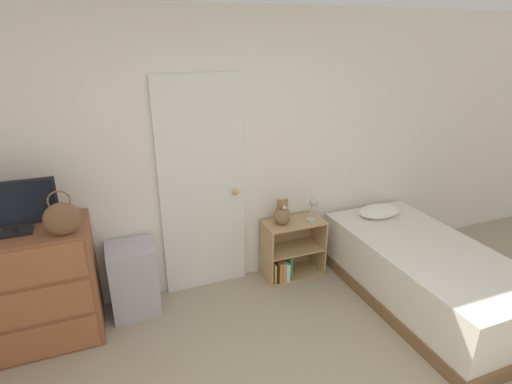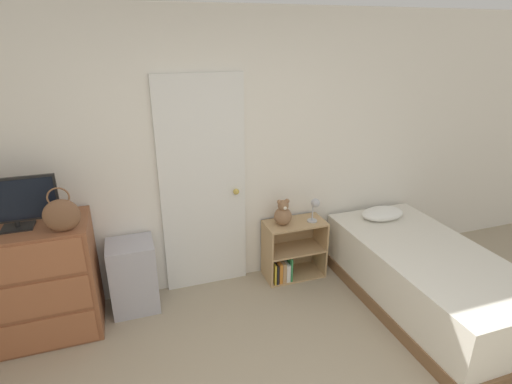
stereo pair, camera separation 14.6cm
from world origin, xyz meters
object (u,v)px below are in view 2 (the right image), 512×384
Objects in this scene: tv at (12,203)px; handbag at (62,215)px; storage_bin at (133,276)px; dresser at (37,281)px; bed at (425,277)px; teddy_bear at (283,214)px; desk_lamp at (315,206)px; bookshelf at (290,254)px.

tv is 0.38m from handbag.
dresser is at bearing -172.46° from storage_bin.
storage_bin is at bearing 33.29° from handbag.
bed is at bearing -11.91° from tv.
handbag is 3.07m from bed.
teddy_bear is 0.32m from desk_lamp.
teddy_bear reaches higher than bed.
dresser is 2.17m from teddy_bear.
bed is (2.91, -0.52, -0.82)m from handbag.
bed is at bearing -10.13° from handbag.
teddy_bear is at bearing 3.09° from dresser.
tv is at bearing -147.88° from dresser.
bookshelf is 0.57m from desk_lamp.
handbag reaches higher than storage_bin.
dresser is at bearing 148.49° from handbag.
tv reaches higher than handbag.
dresser is 0.75m from storage_bin.
desk_lamp is (2.17, 0.26, -0.34)m from handbag.
tv reaches higher than bed.
teddy_bear is at bearing 9.19° from handbag.
teddy_bear is 1.07× the size of desk_lamp.
bookshelf is at bearing 167.86° from desk_lamp.
teddy_bear is at bearing 142.15° from bed.
tv is 3.43m from bed.
desk_lamp is 0.12× the size of bed.
bookshelf is 0.47m from teddy_bear.
bookshelf is at bearing 8.97° from handbag.
bed is at bearing -37.85° from teddy_bear.
handbag is at bearing -170.81° from teddy_bear.
desk_lamp is at bearing 1.72° from dresser.
handbag reaches higher than teddy_bear.
tv is 2.24m from teddy_bear.
teddy_bear is at bearing -175.65° from bookshelf.
desk_lamp is at bearing -0.72° from storage_bin.
bookshelf is 0.30× the size of bed.
handbag is 2.14m from bookshelf.
tv is at bearing 153.71° from handbag.
desk_lamp is at bearing -12.14° from bookshelf.
tv is 1.03× the size of bookshelf.
bed reaches higher than storage_bin.
storage_bin is (0.43, 0.28, -0.78)m from handbag.
dresser is at bearing 32.12° from tv.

